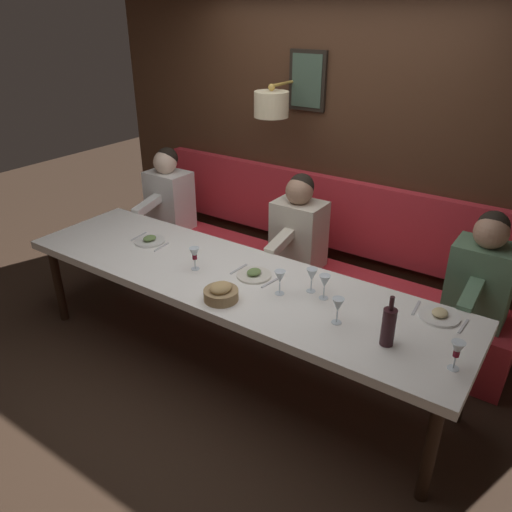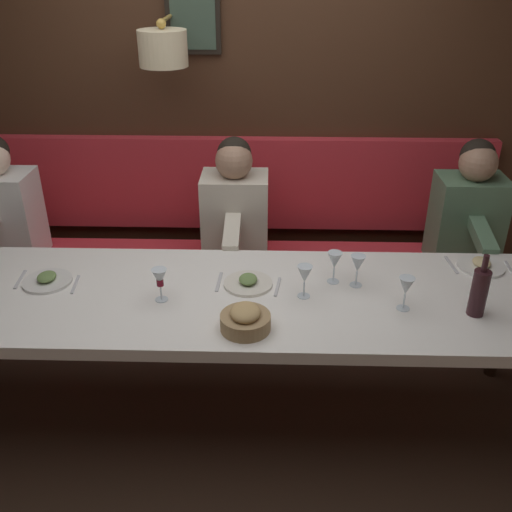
{
  "view_description": "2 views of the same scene",
  "coord_description": "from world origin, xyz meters",
  "px_view_note": "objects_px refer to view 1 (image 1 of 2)",
  "views": [
    {
      "loc": [
        -2.39,
        -1.85,
        2.39
      ],
      "look_at": [
        0.05,
        -0.18,
        0.92
      ],
      "focal_mm": 35.04,
      "sensor_mm": 36.0,
      "label": 1
    },
    {
      "loc": [
        -2.33,
        -0.25,
        2.2
      ],
      "look_at": [
        0.05,
        -0.18,
        0.92
      ],
      "focal_mm": 40.27,
      "sensor_mm": 36.0,
      "label": 2
    }
  ],
  "objects_px": {
    "diner_near": "(299,225)",
    "wine_glass_3": "(280,278)",
    "diner_nearest": "(482,272)",
    "diner_middle": "(168,192)",
    "wine_glass_0": "(195,254)",
    "wine_glass_2": "(312,275)",
    "wine_bottle": "(388,326)",
    "wine_glass_1": "(338,306)",
    "wine_glass_5": "(457,350)",
    "bread_bowl": "(221,293)",
    "wine_glass_4": "(325,282)",
    "dining_table": "(231,283)"
  },
  "relations": [
    {
      "from": "diner_near",
      "to": "wine_bottle",
      "type": "height_order",
      "value": "diner_near"
    },
    {
      "from": "wine_glass_0",
      "to": "wine_glass_5",
      "type": "height_order",
      "value": "same"
    },
    {
      "from": "diner_nearest",
      "to": "wine_glass_2",
      "type": "height_order",
      "value": "diner_nearest"
    },
    {
      "from": "wine_bottle",
      "to": "bread_bowl",
      "type": "distance_m",
      "value": 1.05
    },
    {
      "from": "diner_nearest",
      "to": "diner_middle",
      "type": "distance_m",
      "value": 2.85
    },
    {
      "from": "diner_near",
      "to": "bread_bowl",
      "type": "distance_m",
      "value": 1.17
    },
    {
      "from": "wine_glass_2",
      "to": "wine_glass_4",
      "type": "distance_m",
      "value": 0.11
    },
    {
      "from": "wine_glass_2",
      "to": "wine_glass_5",
      "type": "height_order",
      "value": "same"
    },
    {
      "from": "diner_near",
      "to": "wine_bottle",
      "type": "distance_m",
      "value": 1.54
    },
    {
      "from": "diner_near",
      "to": "wine_bottle",
      "type": "bearing_deg",
      "value": -131.61
    },
    {
      "from": "diner_nearest",
      "to": "wine_glass_3",
      "type": "height_order",
      "value": "diner_nearest"
    },
    {
      "from": "wine_glass_3",
      "to": "bread_bowl",
      "type": "height_order",
      "value": "wine_glass_3"
    },
    {
      "from": "wine_glass_1",
      "to": "wine_bottle",
      "type": "xyz_separation_m",
      "value": [
        -0.03,
        -0.32,
        -0.0
      ]
    },
    {
      "from": "wine_glass_5",
      "to": "bread_bowl",
      "type": "distance_m",
      "value": 1.4
    },
    {
      "from": "wine_glass_5",
      "to": "wine_bottle",
      "type": "xyz_separation_m",
      "value": [
        0.01,
        0.36,
        0.0
      ]
    },
    {
      "from": "dining_table",
      "to": "wine_bottle",
      "type": "xyz_separation_m",
      "value": [
        -0.14,
        -1.17,
        0.17
      ]
    },
    {
      "from": "diner_nearest",
      "to": "wine_glass_3",
      "type": "xyz_separation_m",
      "value": [
        -0.9,
        1.03,
        0.04
      ]
    },
    {
      "from": "diner_near",
      "to": "diner_middle",
      "type": "relative_size",
      "value": 1.0
    },
    {
      "from": "dining_table",
      "to": "wine_glass_1",
      "type": "height_order",
      "value": "wine_glass_1"
    },
    {
      "from": "diner_middle",
      "to": "wine_glass_0",
      "type": "relative_size",
      "value": 4.82
    },
    {
      "from": "diner_nearest",
      "to": "wine_glass_4",
      "type": "relative_size",
      "value": 4.82
    },
    {
      "from": "wine_glass_0",
      "to": "wine_glass_2",
      "type": "height_order",
      "value": "same"
    },
    {
      "from": "dining_table",
      "to": "wine_glass_5",
      "type": "height_order",
      "value": "wine_glass_5"
    },
    {
      "from": "wine_glass_0",
      "to": "wine_glass_3",
      "type": "height_order",
      "value": "same"
    },
    {
      "from": "wine_glass_1",
      "to": "wine_glass_5",
      "type": "xyz_separation_m",
      "value": [
        -0.04,
        -0.68,
        -0.0
      ]
    },
    {
      "from": "diner_near",
      "to": "wine_glass_3",
      "type": "height_order",
      "value": "diner_near"
    },
    {
      "from": "wine_glass_2",
      "to": "wine_bottle",
      "type": "xyz_separation_m",
      "value": [
        -0.27,
        -0.62,
        -0.0
      ]
    },
    {
      "from": "wine_glass_5",
      "to": "bread_bowl",
      "type": "height_order",
      "value": "wine_glass_5"
    },
    {
      "from": "diner_near",
      "to": "bread_bowl",
      "type": "relative_size",
      "value": 3.6
    },
    {
      "from": "diner_nearest",
      "to": "wine_glass_5",
      "type": "height_order",
      "value": "diner_nearest"
    },
    {
      "from": "wine_glass_4",
      "to": "wine_bottle",
      "type": "relative_size",
      "value": 0.55
    },
    {
      "from": "diner_nearest",
      "to": "wine_glass_1",
      "type": "bearing_deg",
      "value": 149.61
    },
    {
      "from": "wine_glass_1",
      "to": "wine_bottle",
      "type": "distance_m",
      "value": 0.32
    },
    {
      "from": "wine_glass_1",
      "to": "bread_bowl",
      "type": "relative_size",
      "value": 0.75
    },
    {
      "from": "diner_near",
      "to": "wine_glass_5",
      "type": "height_order",
      "value": "diner_near"
    },
    {
      "from": "diner_nearest",
      "to": "wine_glass_3",
      "type": "distance_m",
      "value": 1.37
    },
    {
      "from": "wine_glass_4",
      "to": "wine_glass_2",
      "type": "bearing_deg",
      "value": 73.99
    },
    {
      "from": "wine_glass_1",
      "to": "dining_table",
      "type": "bearing_deg",
      "value": 82.89
    },
    {
      "from": "diner_nearest",
      "to": "dining_table",
      "type": "bearing_deg",
      "value": 121.53
    },
    {
      "from": "dining_table",
      "to": "wine_glass_2",
      "type": "distance_m",
      "value": 0.6
    },
    {
      "from": "diner_near",
      "to": "wine_glass_5",
      "type": "distance_m",
      "value": 1.83
    },
    {
      "from": "diner_middle",
      "to": "bread_bowl",
      "type": "xyz_separation_m",
      "value": [
        -1.17,
        -1.55,
        -0.03
      ]
    },
    {
      "from": "bread_bowl",
      "to": "diner_near",
      "type": "bearing_deg",
      "value": 5.68
    },
    {
      "from": "diner_near",
      "to": "bread_bowl",
      "type": "height_order",
      "value": "diner_near"
    },
    {
      "from": "wine_glass_5",
      "to": "dining_table",
      "type": "bearing_deg",
      "value": 84.6
    },
    {
      "from": "wine_glass_4",
      "to": "wine_glass_1",
      "type": "bearing_deg",
      "value": -136.61
    },
    {
      "from": "dining_table",
      "to": "wine_glass_3",
      "type": "xyz_separation_m",
      "value": [
        -0.01,
        -0.41,
        0.17
      ]
    },
    {
      "from": "diner_middle",
      "to": "wine_glass_5",
      "type": "distance_m",
      "value": 3.12
    },
    {
      "from": "wine_glass_4",
      "to": "wine_glass_5",
      "type": "distance_m",
      "value": 0.9
    },
    {
      "from": "diner_near",
      "to": "wine_glass_2",
      "type": "xyz_separation_m",
      "value": [
        -0.76,
        -0.53,
        0.04
      ]
    }
  ]
}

